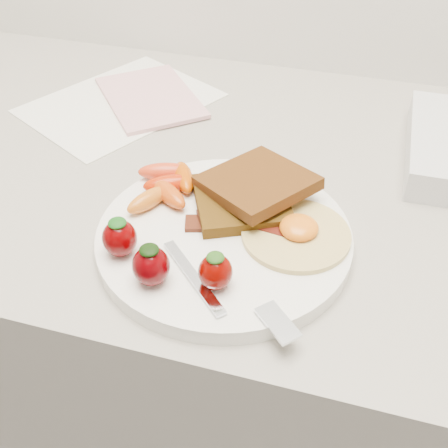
# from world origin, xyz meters

# --- Properties ---
(counter) EXTENTS (2.00, 0.60, 0.90)m
(counter) POSITION_xyz_m (0.00, 1.70, 0.45)
(counter) COLOR gray
(counter) RESTS_ON ground
(plate) EXTENTS (0.27, 0.27, 0.02)m
(plate) POSITION_xyz_m (-0.01, 1.56, 0.91)
(plate) COLOR white
(plate) RESTS_ON counter
(toast_lower) EXTENTS (0.13, 0.13, 0.01)m
(toast_lower) POSITION_xyz_m (-0.00, 1.60, 0.93)
(toast_lower) COLOR black
(toast_lower) RESTS_ON plate
(toast_upper) EXTENTS (0.15, 0.15, 0.02)m
(toast_upper) POSITION_xyz_m (0.01, 1.62, 0.94)
(toast_upper) COLOR black
(toast_upper) RESTS_ON toast_lower
(fried_egg) EXTENTS (0.14, 0.14, 0.02)m
(fried_egg) POSITION_xyz_m (0.07, 1.57, 0.92)
(fried_egg) COLOR beige
(fried_egg) RESTS_ON plate
(bacon_strips) EXTENTS (0.11, 0.08, 0.01)m
(bacon_strips) POSITION_xyz_m (0.00, 1.58, 0.92)
(bacon_strips) COLOR #350303
(bacon_strips) RESTS_ON plate
(baby_carrots) EXTENTS (0.08, 0.11, 0.02)m
(baby_carrots) POSITION_xyz_m (-0.09, 1.60, 0.93)
(baby_carrots) COLOR #C02604
(baby_carrots) RESTS_ON plate
(strawberries) EXTENTS (0.14, 0.06, 0.04)m
(strawberries) POSITION_xyz_m (-0.05, 1.48, 0.94)
(strawberries) COLOR #530001
(strawberries) RESTS_ON plate
(fork) EXTENTS (0.16, 0.10, 0.00)m
(fork) POSITION_xyz_m (0.03, 1.47, 0.92)
(fork) COLOR silver
(fork) RESTS_ON plate
(paper_sheet) EXTENTS (0.30, 0.32, 0.00)m
(paper_sheet) POSITION_xyz_m (-0.24, 1.81, 0.90)
(paper_sheet) COLOR white
(paper_sheet) RESTS_ON counter
(notepad) EXTENTS (0.21, 0.22, 0.01)m
(notepad) POSITION_xyz_m (-0.20, 1.83, 0.91)
(notepad) COLOR #E7A7AB
(notepad) RESTS_ON paper_sheet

